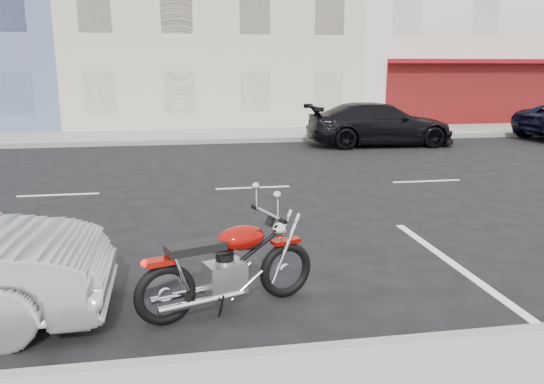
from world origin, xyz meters
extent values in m
plane|color=black|center=(0.00, 0.00, 0.00)|extent=(120.00, 120.00, 0.00)
cube|color=gray|center=(-5.00, 8.70, 0.07)|extent=(80.00, 3.40, 0.15)
cube|color=gray|center=(-5.00, 7.00, 0.08)|extent=(80.00, 0.12, 0.16)
cube|color=beige|center=(-2.00, 16.30, 5.75)|extent=(12.00, 12.00, 11.50)
torus|color=black|center=(-1.70, -5.36, 0.31)|extent=(0.64, 0.31, 0.64)
torus|color=black|center=(-3.01, -5.82, 0.31)|extent=(0.64, 0.31, 0.64)
cube|color=#800804|center=(-1.70, -5.36, 0.64)|extent=(0.35, 0.22, 0.05)
cube|color=#800804|center=(-3.05, -5.83, 0.66)|extent=(0.32, 0.24, 0.06)
cube|color=gray|center=(-2.40, -5.60, 0.36)|extent=(0.47, 0.40, 0.33)
ellipsoid|color=#800804|center=(-2.21, -5.54, 0.77)|extent=(0.61, 0.49, 0.26)
cube|color=black|center=(-2.70, -5.71, 0.75)|extent=(0.64, 0.43, 0.09)
cylinder|color=silver|center=(-1.91, -5.43, 0.99)|extent=(0.25, 0.65, 0.03)
sphere|color=silver|center=(-1.78, -5.39, 0.79)|extent=(0.16, 0.16, 0.16)
cylinder|color=silver|center=(-2.65, -5.83, 0.21)|extent=(0.89, 0.37, 0.08)
cylinder|color=silver|center=(-2.74, -5.58, 0.21)|extent=(0.89, 0.37, 0.08)
cylinder|color=silver|center=(-1.74, -5.38, 0.59)|extent=(0.36, 0.16, 0.76)
cylinder|color=black|center=(-2.20, -5.53, 0.53)|extent=(0.74, 0.30, 0.47)
imported|color=black|center=(3.02, 5.69, 0.71)|extent=(4.93, 2.13, 1.41)
camera|label=1|loc=(-3.47, -11.07, 2.53)|focal=35.00mm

